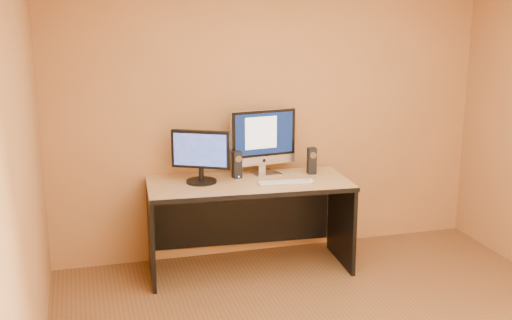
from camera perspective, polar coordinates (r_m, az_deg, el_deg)
name	(u,v)px	position (r m, az deg, el deg)	size (l,w,h in m)	color
walls	(367,166)	(3.98, 9.83, -0.53)	(4.00, 4.00, 2.60)	#AA7444
desk	(249,226)	(5.56, -0.61, -5.88)	(1.71, 0.75, 0.79)	tan
imac	(265,142)	(5.63, 0.77, 1.65)	(0.61, 0.22, 0.59)	silver
second_monitor	(201,157)	(5.39, -4.92, 0.29)	(0.51, 0.26, 0.45)	black
speaker_left	(237,165)	(5.55, -1.71, -0.41)	(0.07, 0.08, 0.24)	black
speaker_right	(312,161)	(5.70, 4.98, -0.07)	(0.07, 0.08, 0.24)	black
keyboard	(285,182)	(5.40, 2.57, -2.01)	(0.46, 0.12, 0.02)	#B8B7BC
mouse	(310,180)	(5.44, 4.83, -1.81)	(0.06, 0.11, 0.04)	silver
cable_a	(275,171)	(5.78, 1.66, -0.99)	(0.01, 0.01, 0.24)	black
cable_b	(264,171)	(5.76, 0.71, -1.02)	(0.01, 0.01, 0.19)	black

